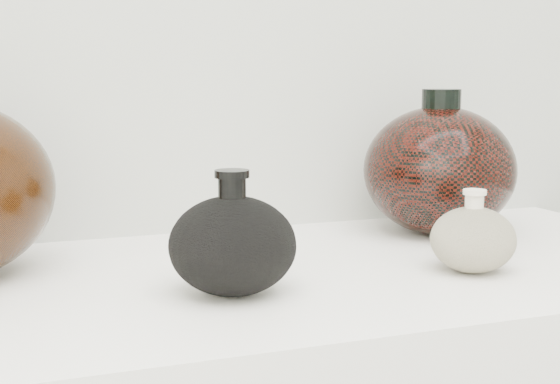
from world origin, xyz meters
name	(u,v)px	position (x,y,z in m)	size (l,w,h in m)	color
black_gourd_vase	(233,244)	(-0.04, 0.87, 0.95)	(0.14, 0.14, 0.13)	black
cream_gourd_vase	(473,239)	(0.24, 0.86, 0.94)	(0.11, 0.11, 0.10)	beige
right_round_pot	(439,170)	(0.32, 1.07, 0.99)	(0.23, 0.23, 0.20)	black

